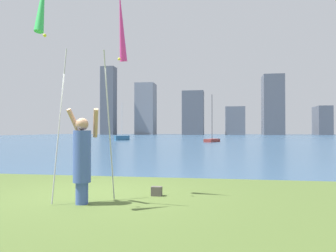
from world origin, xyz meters
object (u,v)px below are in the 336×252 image
bag (157,191)px  kite_flag_right (121,30)px  person (82,157)px  sailboat_0 (212,139)px  kite_flag_left (43,10)px  sailboat_3 (122,138)px

bag → kite_flag_right: bearing=-167.9°
person → sailboat_0: size_ratio=0.31×
kite_flag_left → sailboat_0: (2.26, 33.87, -3.18)m
kite_flag_right → sailboat_0: (1.25, 32.56, -3.19)m
bag → sailboat_3: sailboat_3 is taller
kite_flag_left → sailboat_3: sailboat_3 is taller
kite_flag_right → sailboat_0: size_ratio=0.74×
kite_flag_left → sailboat_0: sailboat_0 is taller
kite_flag_left → sailboat_3: bearing=105.4°
person → sailboat_3: sailboat_3 is taller
kite_flag_right → bag: (0.73, 0.16, -3.40)m
person → kite_flag_right: 2.77m
sailboat_3 → bag: bearing=-71.6°
kite_flag_right → bag: size_ratio=19.29×
kite_flag_left → sailboat_3: (-10.74, 39.01, -3.11)m
kite_flag_left → bag: 4.07m
sailboat_0 → sailboat_3: sailboat_0 is taller
kite_flag_left → sailboat_3: 40.58m
person → bag: (1.24, 0.95, -0.79)m
person → kite_flag_right: kite_flag_right is taller
person → kite_flag_left: kite_flag_left is taller
person → sailboat_3: bearing=98.0°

